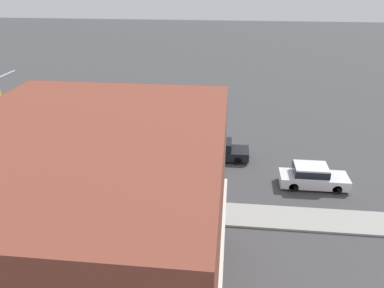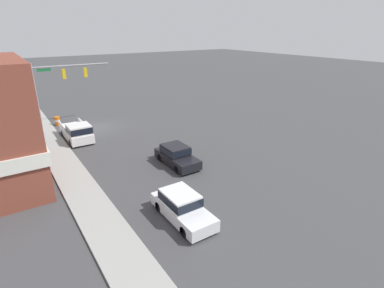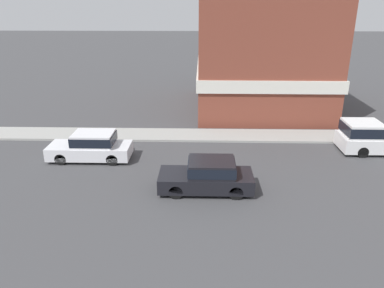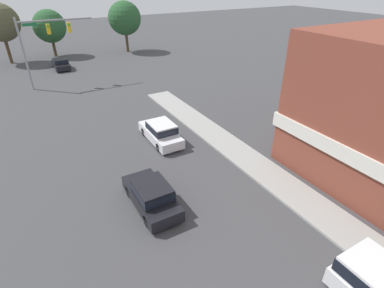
% 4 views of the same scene
% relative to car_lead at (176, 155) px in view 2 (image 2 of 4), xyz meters
% --- Properties ---
extents(ground_plane, '(200.00, 200.00, 0.00)m').
position_rel_car_lead_xyz_m(ground_plane, '(2.10, -13.38, -0.82)').
color(ground_plane, '#424244').
extents(sidewalk_curb, '(2.40, 60.00, 0.14)m').
position_rel_car_lead_xyz_m(sidewalk_curb, '(7.80, -13.38, -0.75)').
color(sidewalk_curb, '#9E9E99').
rests_on(sidewalk_curb, ground).
extents(near_signal_assembly, '(8.35, 0.49, 7.17)m').
position_rel_car_lead_xyz_m(near_signal_assembly, '(5.14, -16.58, 4.42)').
color(near_signal_assembly, gray).
rests_on(near_signal_assembly, ground).
extents(car_lead, '(1.89, 4.52, 1.59)m').
position_rel_car_lead_xyz_m(car_lead, '(0.00, 0.00, 0.00)').
color(car_lead, black).
rests_on(car_lead, ground).
extents(car_oncoming, '(1.84, 4.70, 1.64)m').
position_rel_car_lead_xyz_m(car_oncoming, '(3.65, 6.68, 0.02)').
color(car_oncoming, black).
rests_on(car_oncoming, ground).
extents(pickup_truck_parked, '(2.13, 5.53, 1.88)m').
position_rel_car_lead_xyz_m(pickup_truck_parked, '(5.33, -10.35, 0.10)').
color(pickup_truck_parked, black).
rests_on(pickup_truck_parked, ground).
extents(construction_barrel, '(0.61, 0.61, 1.04)m').
position_rel_car_lead_xyz_m(construction_barrel, '(6.00, -16.81, -0.30)').
color(construction_barrel, orange).
rests_on(construction_barrel, ground).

